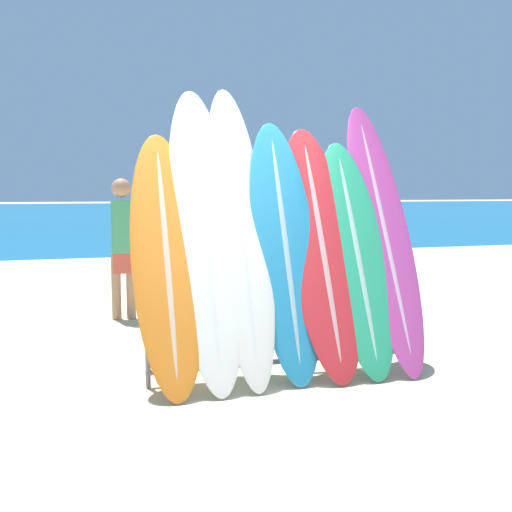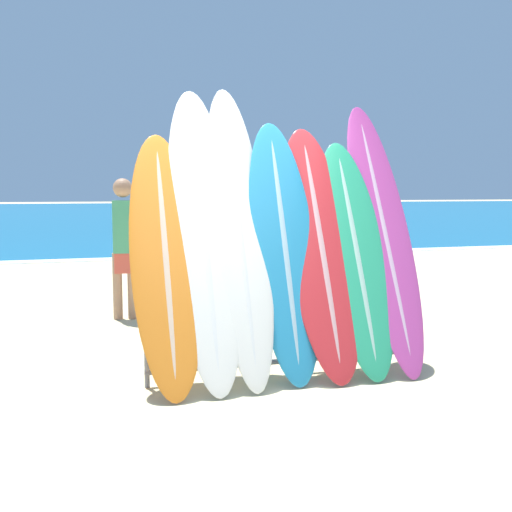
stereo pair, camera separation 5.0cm
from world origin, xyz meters
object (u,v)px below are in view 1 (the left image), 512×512
object	(u,v)px
surfboard_slot_2	(240,229)
surfboard_slot_5	(356,255)
surfboard_slot_1	(205,231)
person_near_water	(235,235)
surfboard_slot_3	(285,248)
surfboard_slot_0	(166,259)
surfboard_slot_6	(384,232)
surfboard_slot_4	(321,248)
person_mid_beach	(123,243)
surfboard_rack	(284,318)

from	to	relation	value
surfboard_slot_2	surfboard_slot_5	distance (m)	1.04
surfboard_slot_1	person_near_water	distance (m)	3.00
surfboard_slot_2	surfboard_slot_1	bearing A→B (deg)	178.16
surfboard_slot_3	person_near_water	bearing A→B (deg)	83.34
surfboard_slot_0	surfboard_slot_6	distance (m)	1.94
surfboard_slot_0	surfboard_slot_4	world-z (taller)	surfboard_slot_4
surfboard_slot_4	surfboard_slot_6	xyz separation A→B (m)	(0.63, 0.07, 0.12)
surfboard_slot_1	person_mid_beach	bearing A→B (deg)	100.57
person_mid_beach	surfboard_rack	bearing A→B (deg)	120.65
surfboard_slot_2	person_near_water	size ratio (longest dim) A/B	1.38
surfboard_slot_2	surfboard_slot_0	bearing A→B (deg)	-171.94
surfboard_slot_5	surfboard_slot_6	world-z (taller)	surfboard_slot_6
surfboard_slot_4	surfboard_slot_5	bearing A→B (deg)	-4.92
surfboard_slot_6	person_near_water	distance (m)	2.90
surfboard_slot_4	surfboard_slot_5	world-z (taller)	surfboard_slot_4
surfboard_slot_4	person_near_water	bearing A→B (deg)	89.75
surfboard_slot_6	person_near_water	world-z (taller)	surfboard_slot_6
person_mid_beach	surfboard_slot_6	bearing A→B (deg)	137.46
surfboard_slot_1	surfboard_slot_2	distance (m)	0.29
surfboard_slot_0	person_near_water	size ratio (longest dim) A/B	1.14
surfboard_slot_5	person_near_water	world-z (taller)	surfboard_slot_5
surfboard_rack	surfboard_slot_0	size ratio (longest dim) A/B	1.13
surfboard_slot_1	surfboard_slot_5	world-z (taller)	surfboard_slot_1
surfboard_rack	surfboard_slot_3	bearing A→B (deg)	65.92
surfboard_slot_4	surfboard_rack	bearing A→B (deg)	-172.55
surfboard_slot_4	surfboard_slot_3	bearing A→B (deg)	-179.44
surfboard_slot_1	person_near_water	world-z (taller)	surfboard_slot_1
surfboard_slot_5	surfboard_slot_6	distance (m)	0.38
surfboard_slot_3	surfboard_slot_1	bearing A→B (deg)	172.24
surfboard_slot_3	surfboard_slot_6	xyz separation A→B (m)	(0.95, 0.08, 0.10)
surfboard_slot_1	surfboard_slot_2	xyz separation A→B (m)	(0.29, -0.01, 0.01)
surfboard_slot_3	person_near_water	distance (m)	2.93
surfboard_rack	surfboard_slot_4	size ratio (longest dim) A/B	1.09
person_near_water	person_mid_beach	size ratio (longest dim) A/B	1.05
surfboard_slot_0	surfboard_slot_4	distance (m)	1.31
person_mid_beach	surfboard_slot_5	bearing A→B (deg)	131.89
surfboard_slot_1	person_near_water	bearing A→B (deg)	70.56
surfboard_rack	person_mid_beach	size ratio (longest dim) A/B	1.36
surfboard_slot_6	surfboard_slot_0	bearing A→B (deg)	-177.50
surfboard_slot_3	person_mid_beach	size ratio (longest dim) A/B	1.27
surfboard_slot_6	person_mid_beach	distance (m)	3.27
surfboard_slot_3	surfboard_slot_5	xyz separation A→B (m)	(0.64, -0.02, -0.08)
surfboard_slot_0	surfboard_slot_3	size ratio (longest dim) A/B	0.94
surfboard_slot_4	person_near_water	size ratio (longest dim) A/B	1.19
surfboard_slot_0	surfboard_slot_3	xyz separation A→B (m)	(0.98, 0.01, 0.06)
surfboard_slot_2	person_mid_beach	size ratio (longest dim) A/B	1.45
surfboard_slot_1	person_near_water	size ratio (longest dim) A/B	1.37
surfboard_slot_3	surfboard_slot_5	size ratio (longest dim) A/B	1.08
surfboard_slot_1	surfboard_slot_3	xyz separation A→B (m)	(0.65, -0.09, -0.14)
surfboard_slot_2	surfboard_slot_5	xyz separation A→B (m)	(1.00, -0.10, -0.23)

